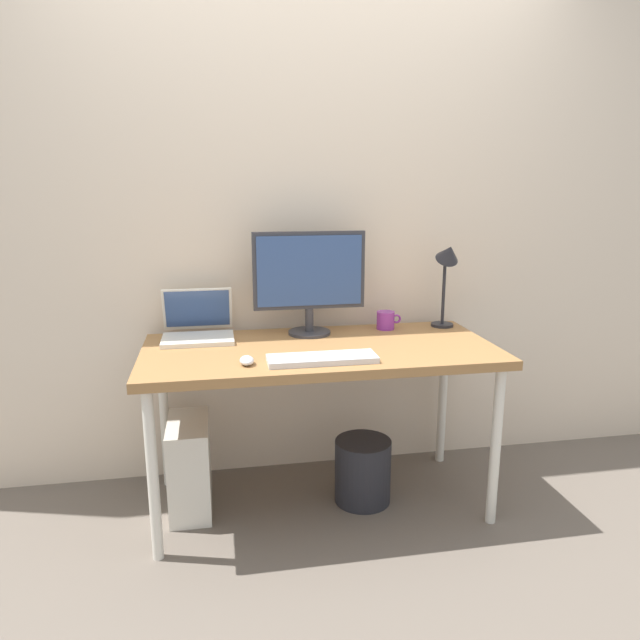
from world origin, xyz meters
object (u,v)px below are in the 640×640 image
Objects in this scene: desk_lamp at (447,266)px; keyboard at (322,359)px; desk at (320,360)px; coffee_mug at (386,320)px; laptop at (198,326)px; wastebasket at (363,471)px; monitor at (309,277)px; mouse at (247,360)px; computer_tower at (190,465)px.

desk_lamp reaches higher than keyboard.
keyboard reaches higher than desk.
desk is at bearing -145.90° from coffee_mug.
laptop is 0.73× the size of keyboard.
coffee_mug is 0.73m from wastebasket.
wastebasket is at bearing -49.76° from monitor.
monitor is 4.27× the size of coffee_mug.
laptop is 0.90m from coffee_mug.
mouse is at bearing -148.71° from desk.
keyboard is (-0.03, -0.22, 0.07)m from desk.
computer_tower is (-0.96, -0.20, -0.59)m from coffee_mug.
laptop is at bearing 137.13° from keyboard.
desk is at bearing 31.29° from mouse.
computer_tower is (-0.59, 0.06, -0.48)m from desk.
wastebasket is at bearing -122.63° from coffee_mug.
wastebasket is at bearing -6.25° from desk.
mouse is (-0.32, -0.43, -0.26)m from monitor.
coffee_mug is 0.41× the size of wastebasket.
mouse is at bearing 177.04° from keyboard.
wastebasket is (0.20, -0.02, -0.54)m from desk.
desk is 0.23m from keyboard.
wastebasket is (0.21, -0.25, -0.88)m from monitor.
laptop reaches higher than desk.
monitor reaches higher than desk.
desk reaches higher than computer_tower.
desk_lamp is 1.12m from mouse.
desk_lamp is 1.05m from wastebasket.
desk is 3.52× the size of desk_lamp.
desk reaches higher than wastebasket.
wastebasket is (0.23, 0.19, -0.62)m from keyboard.
monitor is 1.20× the size of desk_lamp.
monitor reaches higher than laptop.
coffee_mug is 1.14m from computer_tower.
desk is 0.39m from mouse.
wastebasket is at bearing -20.18° from laptop.
monitor is at bearing -179.95° from desk_lamp.
computer_tower is (-0.58, -0.17, -0.82)m from monitor.
laptop is 2.61× the size of coffee_mug.
monitor is 0.56m from laptop.
laptop is at bearing 72.36° from computer_tower.
keyboard is at bearing -92.68° from monitor.
laptop is 3.56× the size of mouse.
desk_lamp is 0.40m from coffee_mug.
desk is at bearing 173.75° from wastebasket.
laptop is 0.76× the size of computer_tower.
mouse is 0.83m from wastebasket.
desk_lamp reaches higher than desk.
desk_lamp is at bearing -5.56° from coffee_mug.
laptop reaches higher than wastebasket.
desk_lamp is 3.56× the size of coffee_mug.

